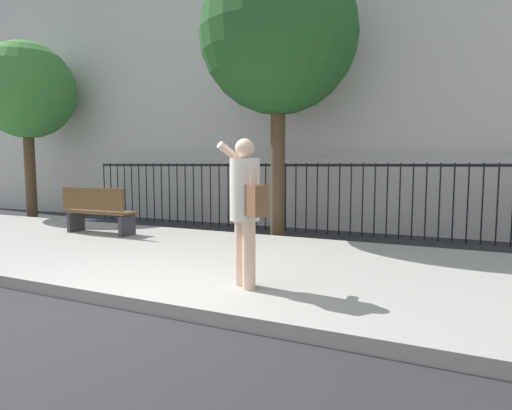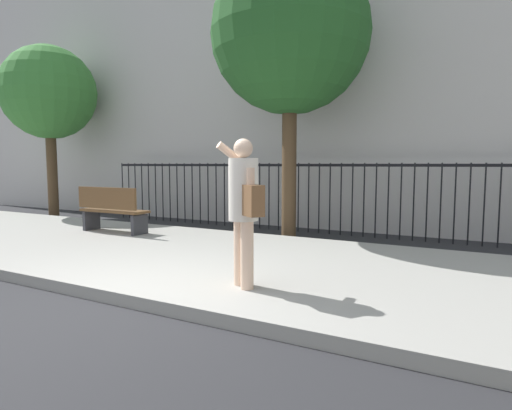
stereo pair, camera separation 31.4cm
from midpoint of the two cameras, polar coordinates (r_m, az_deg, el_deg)
The scene contains 7 objects.
ground_plane at distance 5.09m, azimuth -15.93°, elevation -12.77°, with size 60.00×60.00×0.00m, color #28282B.
sidewalk at distance 6.75m, azimuth -2.60°, elevation -7.40°, with size 28.00×4.40×0.15m, color #9E9B93.
iron_fence at distance 9.94m, azimuth 8.55°, elevation 2.17°, with size 12.03×0.04×1.60m.
pedestrian_on_phone at distance 4.90m, azimuth 0.27°, elevation 0.42°, with size 0.71×0.65×1.71m.
street_bench at distance 9.40m, azimuth -17.67°, elevation -0.47°, with size 1.60×0.45×0.95m.
street_tree_near at distance 9.44m, azimuth 5.54°, elevation 21.47°, with size 3.24×3.24×5.83m.
street_tree_far at distance 14.31m, azimuth -25.11°, elevation 13.19°, with size 2.70×2.70×5.01m.
Camera 2 is at (3.57, -3.35, 1.57)m, focal length 30.30 mm.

